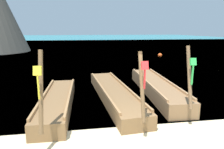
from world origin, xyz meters
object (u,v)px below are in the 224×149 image
longtail_boat_yellow_ribbon (57,102)px  mooring_buoy_far (37,70)px  mooring_buoy_near (160,55)px  longtail_boat_red_ribbon (114,93)px  longtail_boat_green_ribbon (156,87)px

longtail_boat_yellow_ribbon → mooring_buoy_far: bearing=106.8°
mooring_buoy_far → mooring_buoy_near: bearing=28.4°
longtail_boat_yellow_ribbon → mooring_buoy_far: (-2.31, 7.63, -0.08)m
longtail_boat_red_ribbon → longtail_boat_green_ribbon: longtail_boat_green_ribbon is taller
longtail_boat_green_ribbon → mooring_buoy_far: longtail_boat_green_ribbon is taller
longtail_boat_yellow_ribbon → mooring_buoy_near: (10.26, 14.43, -0.05)m
longtail_boat_red_ribbon → longtail_boat_yellow_ribbon: bearing=-161.6°
longtail_boat_green_ribbon → mooring_buoy_near: bearing=67.3°
longtail_boat_yellow_ribbon → longtail_boat_red_ribbon: 2.63m
longtail_boat_green_ribbon → mooring_buoy_far: bearing=138.3°
longtail_boat_red_ribbon → mooring_buoy_far: longtail_boat_red_ribbon is taller
mooring_buoy_near → longtail_boat_yellow_ribbon: bearing=-125.4°
longtail_boat_yellow_ribbon → mooring_buoy_far: size_ratio=13.27×
longtail_boat_red_ribbon → longtail_boat_green_ribbon: 2.33m
mooring_buoy_near → mooring_buoy_far: (-12.57, -6.80, -0.03)m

